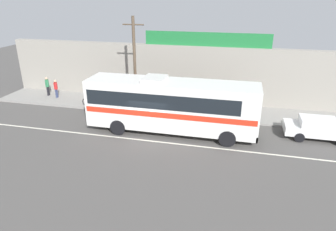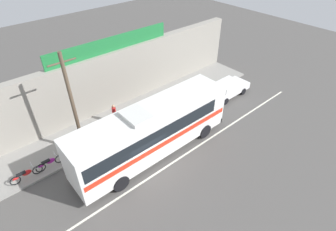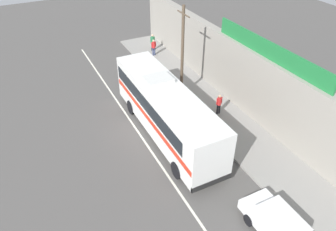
# 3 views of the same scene
# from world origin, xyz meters

# --- Properties ---
(ground_plane) EXTENTS (70.00, 70.00, 0.00)m
(ground_plane) POSITION_xyz_m (0.00, 0.00, 0.00)
(ground_plane) COLOR #4F4C49
(sidewalk_slab) EXTENTS (30.00, 3.60, 0.14)m
(sidewalk_slab) POSITION_xyz_m (0.00, 5.20, 0.07)
(sidewalk_slab) COLOR gray
(sidewalk_slab) RESTS_ON ground_plane
(storefront_facade) EXTENTS (30.00, 0.70, 4.80)m
(storefront_facade) POSITION_xyz_m (0.00, 7.35, 2.40)
(storefront_facade) COLOR gray
(storefront_facade) RESTS_ON ground_plane
(storefront_billboard) EXTENTS (10.14, 0.12, 1.10)m
(storefront_billboard) POSITION_xyz_m (2.64, 7.35, 5.35)
(storefront_billboard) COLOR #1E7538
(storefront_billboard) RESTS_ON storefront_facade
(road_center_stripe) EXTENTS (30.00, 0.14, 0.01)m
(road_center_stripe) POSITION_xyz_m (0.00, -0.80, 0.00)
(road_center_stripe) COLOR silver
(road_center_stripe) RESTS_ON ground_plane
(intercity_bus) EXTENTS (11.20, 2.66, 3.78)m
(intercity_bus) POSITION_xyz_m (1.19, 0.82, 2.07)
(intercity_bus) COLOR silver
(intercity_bus) RESTS_ON ground_plane
(parked_car) EXTENTS (4.24, 1.84, 1.37)m
(parked_car) POSITION_xyz_m (10.69, 2.12, 0.74)
(parked_car) COLOR silver
(parked_car) RESTS_ON ground_plane
(utility_pole) EXTENTS (1.60, 0.22, 7.15)m
(utility_pole) POSITION_xyz_m (-2.28, 3.92, 3.85)
(utility_pole) COLOR brown
(utility_pole) RESTS_ON sidewalk_slab
(motorcycle_red) EXTENTS (1.83, 0.56, 0.94)m
(motorcycle_red) POSITION_xyz_m (-4.61, 3.93, 0.57)
(motorcycle_red) COLOR black
(motorcycle_red) RESTS_ON sidewalk_slab
(motorcycle_green) EXTENTS (1.92, 0.56, 0.94)m
(motorcycle_green) POSITION_xyz_m (-6.07, 3.91, 0.57)
(motorcycle_green) COLOR black
(motorcycle_green) RESTS_ON sidewalk_slab
(pedestrian_far_left) EXTENTS (0.30, 0.48, 1.58)m
(pedestrian_far_left) POSITION_xyz_m (1.00, 5.21, 1.05)
(pedestrian_far_left) COLOR black
(pedestrian_far_left) RESTS_ON sidewalk_slab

